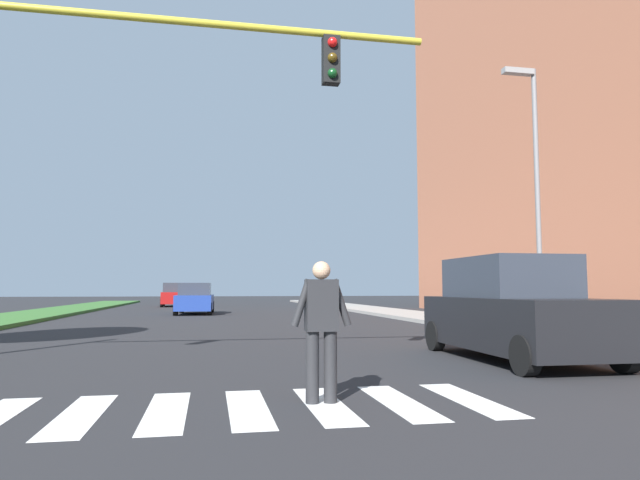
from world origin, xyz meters
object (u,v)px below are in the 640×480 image
at_px(pedestrian_performer, 321,324).
at_px(suv_crossing, 513,311).
at_px(sedan_distant, 174,296).
at_px(street_lamp_right, 534,174).
at_px(sedan_midblock, 195,300).

xyz_separation_m(pedestrian_performer, suv_crossing, (4.40, 3.32, -0.00)).
relative_size(pedestrian_performer, sedan_distant, 0.41).
xyz_separation_m(street_lamp_right, sedan_midblock, (-9.73, 16.50, -3.83)).
bearing_deg(street_lamp_right, sedan_distant, 111.41).
height_order(street_lamp_right, suv_crossing, street_lamp_right).
bearing_deg(suv_crossing, street_lamp_right, 53.29).
bearing_deg(street_lamp_right, suv_crossing, -126.71).
relative_size(street_lamp_right, pedestrian_performer, 4.44).
xyz_separation_m(street_lamp_right, suv_crossing, (-3.24, -4.34, -3.66)).
relative_size(street_lamp_right, sedan_midblock, 1.67).
relative_size(pedestrian_performer, suv_crossing, 0.37).
xyz_separation_m(suv_crossing, sedan_midblock, (-6.49, 20.84, -0.17)).
height_order(suv_crossing, sedan_distant, suv_crossing).
bearing_deg(sedan_midblock, sedan_distant, 98.06).
bearing_deg(pedestrian_performer, sedan_midblock, 94.93).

